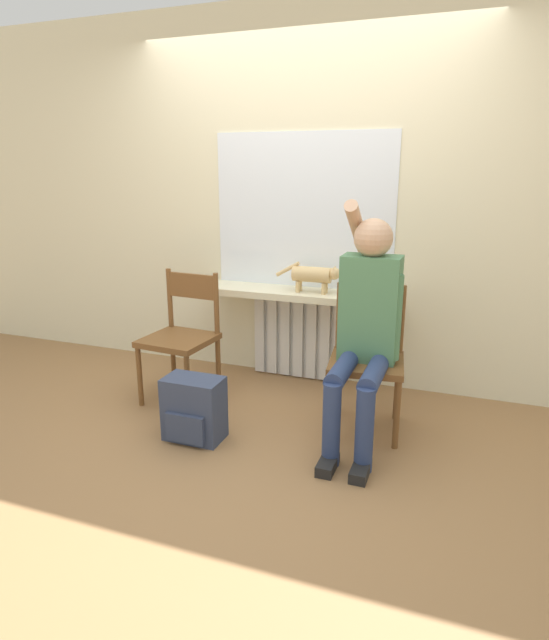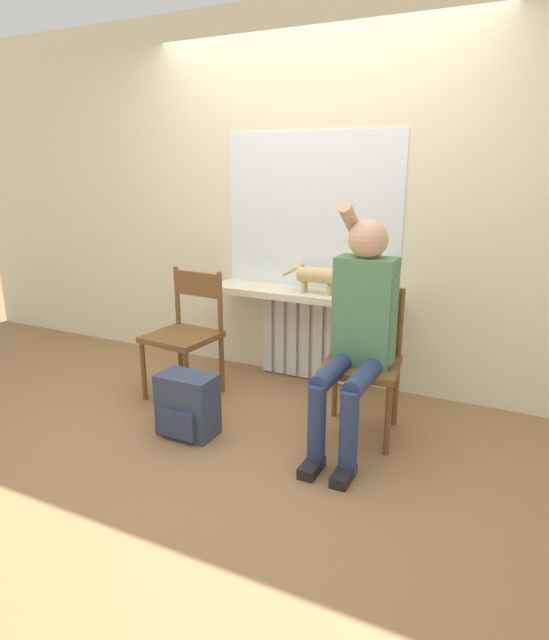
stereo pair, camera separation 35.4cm
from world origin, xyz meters
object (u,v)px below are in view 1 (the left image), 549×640
chair_right (367,357)px  cat (314,275)px  chair_left (182,335)px  person (366,321)px  backpack (194,409)px

chair_right → cat: cat is taller
chair_right → chair_left: bearing=172.4°
chair_left → cat: (0.80, 0.52, 0.38)m
person → cat: person is taller
chair_right → backpack: chair_right is taller
cat → backpack: bearing=-112.9°
person → cat: bearing=127.9°
chair_left → chair_right: same height
person → backpack: size_ratio=3.66×
cat → backpack: cat is taller
cat → backpack: size_ratio=1.24×
chair_left → backpack: (0.36, -0.51, -0.28)m
chair_left → backpack: size_ratio=2.31×
chair_right → person: person is taller
chair_left → backpack: bearing=-50.2°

